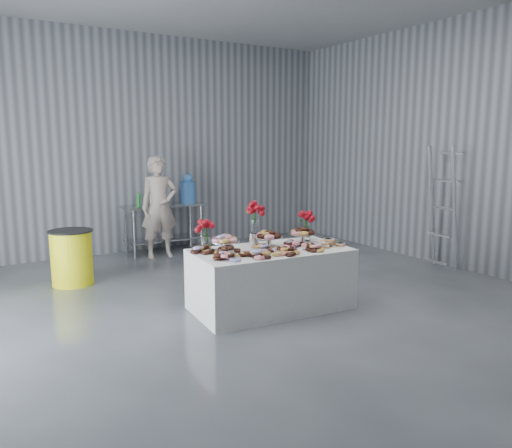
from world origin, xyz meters
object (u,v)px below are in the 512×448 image
Objects in this scene: prep_table at (164,219)px; water_jug at (188,190)px; person at (159,207)px; display_table at (271,279)px; trash_barrel at (72,257)px; stepladder at (443,208)px.

water_jug is (0.50, -0.00, 0.53)m from prep_table.
display_table is at bearing -82.22° from person.
display_table is 3.85m from water_jug.
person is (-0.22, -0.37, 0.28)m from prep_table.
water_jug is 2.88m from trash_barrel.
prep_table is at bearing 134.06° from stepladder.
trash_barrel is at bearing 157.84° from stepladder.
prep_table is 4.91m from stepladder.
prep_table is at bearing 34.78° from trash_barrel.
person is at bearing -152.57° from water_jug.
stepladder reaches higher than display_table.
display_table is 3.03m from trash_barrel.
stepladder is (3.62, -3.14, 0.09)m from person.
stepladder reaches higher than water_jug.
display_table is 3.74m from prep_table.
stepladder is at bearing -35.84° from person.
prep_table is 0.83× the size of person.
stepladder is (5.34, -2.17, 0.59)m from trash_barrel.
display_table is 3.40m from person.
water_jug is 0.28× the size of stepladder.
person reaches higher than display_table.
display_table is at bearing -51.88° from trash_barrel.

